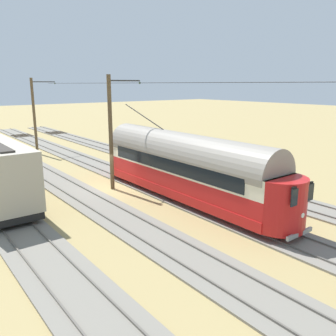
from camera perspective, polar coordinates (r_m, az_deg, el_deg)
name	(u,v)px	position (r m, az deg, el deg)	size (l,w,h in m)	color
ground_plane	(112,189)	(25.48, -9.01, -3.30)	(220.00, 220.00, 0.00)	#9E8956
track_streetcar_siding	(188,172)	(29.80, 3.22, -0.60)	(2.80, 80.00, 0.18)	slate
track_adjacent_siding	(139,181)	(26.93, -4.74, -2.15)	(2.80, 80.00, 0.18)	slate
track_third_siding	(78,193)	(24.72, -14.37, -3.96)	(2.80, 80.00, 0.18)	slate
track_outer_siding	(0,208)	(23.36, -25.55, -5.91)	(2.80, 80.00, 0.18)	slate
vintage_streetcar	(184,165)	(22.26, 2.59, 0.43)	(2.65, 16.76, 5.61)	red
catenary_pole_foreground	(35,115)	(39.76, -20.72, 8.00)	(2.67, 0.28, 7.88)	brown
catenary_pole_mid_near	(111,131)	(24.61, -9.13, 5.87)	(2.67, 0.28, 7.88)	brown
overhead_wire_run	(216,82)	(19.76, 7.68, 13.53)	(2.46, 53.30, 0.18)	black
switch_stand	(153,150)	(35.98, -2.42, 2.90)	(0.50, 0.30, 1.24)	black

